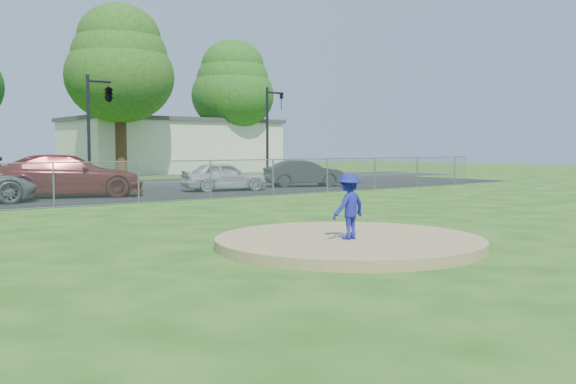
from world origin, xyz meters
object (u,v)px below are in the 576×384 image
tree_far_right (233,85)px  traffic_signal_center (107,96)px  tree_right (120,63)px  parked_car_darkred (68,176)px  parked_car_pearl (224,176)px  parked_car_charcoal (304,173)px  pitcher (349,206)px  commercial_building (172,145)px  traffic_signal_right (270,125)px

tree_far_right → traffic_signal_center: tree_far_right is taller
tree_right → parked_car_darkred: size_ratio=1.98×
tree_far_right → traffic_signal_center: (-16.03, -13.00, -2.45)m
tree_far_right → parked_car_darkred: bearing=-137.1°
parked_car_pearl → parked_car_charcoal: parked_car_charcoal is taller
pitcher → parked_car_pearl: (7.15, 15.90, -0.18)m
commercial_building → tree_far_right: 7.00m
commercial_building → traffic_signal_center: bearing=-126.9°
commercial_building → tree_right: 10.73m
traffic_signal_center → parked_car_pearl: (2.99, -6.29, -3.94)m
parked_car_pearl → parked_car_darkred: bearing=97.9°
traffic_signal_center → parked_car_charcoal: traffic_signal_center is taller
traffic_signal_center → traffic_signal_right: size_ratio=1.00×
traffic_signal_center → parked_car_darkred: size_ratio=0.95×
commercial_building → pitcher: (-16.20, -38.19, -1.31)m
pitcher → traffic_signal_right: bearing=-131.0°
tree_right → parked_car_charcoal: bearing=-79.7°
traffic_signal_right → parked_car_charcoal: 7.01m
tree_far_right → traffic_signal_right: 14.69m
tree_far_right → pitcher: (-20.20, -35.19, -6.21)m
commercial_building → traffic_signal_right: size_ratio=2.93×
commercial_building → parked_car_pearl: (-9.04, -22.29, -1.49)m
tree_far_right → parked_car_pearl: (-13.04, -19.29, -6.39)m
traffic_signal_right → parked_car_charcoal: size_ratio=1.38×
tree_right → tree_far_right: (11.00, 3.00, -0.59)m
pitcher → parked_car_charcoal: pitcher is taller
parked_car_charcoal → pitcher: bearing=165.3°
tree_right → traffic_signal_right: size_ratio=2.08×
tree_right → traffic_signal_center: bearing=-116.7°
pitcher → parked_car_darkred: bearing=-98.7°
commercial_building → traffic_signal_center: traffic_signal_center is taller
traffic_signal_center → parked_car_darkred: (-3.96, -5.61, -3.75)m
commercial_building → parked_car_charcoal: (-4.10, -22.04, -1.48)m
traffic_signal_center → parked_car_charcoal: (7.93, -6.04, -3.93)m
tree_right → parked_car_darkred: 19.25m
traffic_signal_right → parked_car_charcoal: bearing=-111.1°
parked_car_pearl → parked_car_charcoal: size_ratio=0.96×
commercial_building → parked_car_darkred: (-15.99, -21.61, -1.30)m
parked_car_charcoal → tree_right: bearing=32.3°
parked_car_darkred → parked_car_pearl: bearing=-75.7°
tree_right → pitcher: bearing=-105.9°
tree_far_right → parked_car_pearl: size_ratio=2.76×
traffic_signal_right → parked_car_darkred: (-14.23, -5.61, -2.50)m
pitcher → parked_car_pearl: 17.43m
parked_car_darkred → pitcher: bearing=-160.8°
parked_car_pearl → parked_car_charcoal: bearing=-73.4°
traffic_signal_center → parked_car_pearl: size_ratio=1.44×
tree_far_right → parked_car_pearl: 24.15m
parked_car_darkred → commercial_building: bearing=-16.6°
commercial_building → parked_car_darkred: size_ratio=2.79×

